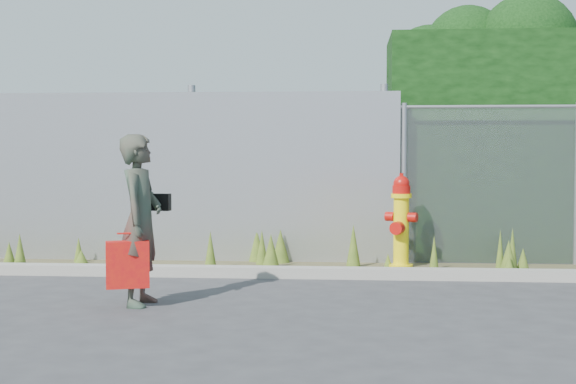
{
  "coord_description": "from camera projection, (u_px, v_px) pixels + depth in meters",
  "views": [
    {
      "loc": [
        0.39,
        -7.25,
        1.45
      ],
      "look_at": [
        -0.3,
        1.4,
        1.0
      ],
      "focal_mm": 50.0,
      "sensor_mm": 36.0,
      "label": 1
    }
  ],
  "objects": [
    {
      "name": "ground",
      "position": [
        309.0,
        309.0,
        7.32
      ],
      "size": [
        80.0,
        80.0,
        0.0
      ],
      "primitive_type": "plane",
      "color": "#343436",
      "rests_on": "ground"
    },
    {
      "name": "curb",
      "position": [
        317.0,
        273.0,
        9.11
      ],
      "size": [
        16.0,
        0.22,
        0.12
      ],
      "primitive_type": "cube",
      "color": "gray",
      "rests_on": "ground"
    },
    {
      "name": "weed_strip",
      "position": [
        331.0,
        258.0,
        9.75
      ],
      "size": [
        16.0,
        1.28,
        0.54
      ],
      "color": "#464028",
      "rests_on": "ground"
    },
    {
      "name": "corrugated_fence",
      "position": [
        74.0,
        177.0,
        10.52
      ],
      "size": [
        8.5,
        0.21,
        2.3
      ],
      "color": "#A9ABB0",
      "rests_on": "ground"
    },
    {
      "name": "fire_hydrant",
      "position": [
        401.0,
        223.0,
        9.74
      ],
      "size": [
        0.39,
        0.35,
        1.18
      ],
      "rotation": [
        0.0,
        0.0,
        -0.39
      ],
      "color": "yellow",
      "rests_on": "ground"
    },
    {
      "name": "woman",
      "position": [
        141.0,
        220.0,
        7.49
      ],
      "size": [
        0.42,
        0.61,
        1.6
      ],
      "primitive_type": "imported",
      "rotation": [
        0.0,
        0.0,
        1.5
      ],
      "color": "#0F6348",
      "rests_on": "ground"
    },
    {
      "name": "red_tote_bag",
      "position": [
        127.0,
        264.0,
        7.32
      ],
      "size": [
        0.39,
        0.14,
        0.51
      ],
      "rotation": [
        0.0,
        0.0,
        0.32
      ],
      "color": "#BA0A11"
    },
    {
      "name": "black_shoulder_bag",
      "position": [
        159.0,
        202.0,
        7.7
      ],
      "size": [
        0.22,
        0.09,
        0.16
      ],
      "rotation": [
        0.0,
        0.0,
        -0.12
      ],
      "color": "black"
    }
  ]
}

